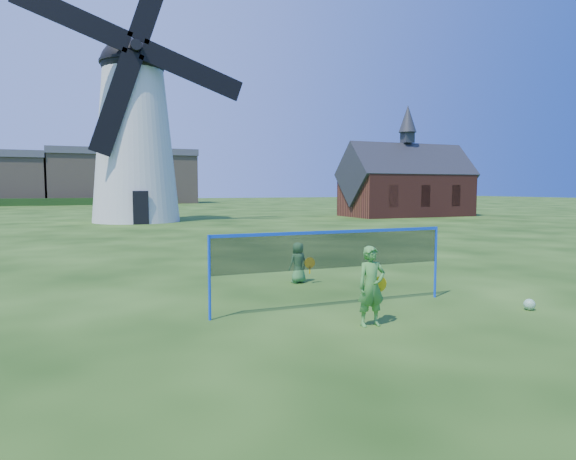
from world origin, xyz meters
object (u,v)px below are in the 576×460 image
(chapel, at_px, (406,185))
(player_girl, at_px, (371,286))
(windmill, at_px, (135,132))
(play_ball, at_px, (529,304))
(badminton_net, at_px, (333,251))
(player_boy, at_px, (298,263))

(chapel, xyz_separation_m, player_girl, (-20.91, -28.26, -1.94))
(chapel, relative_size, player_girl, 7.98)
(windmill, relative_size, play_ball, 85.61)
(chapel, bearing_deg, windmill, 176.96)
(windmill, xyz_separation_m, badminton_net, (1.18, -28.02, -5.19))
(chapel, xyz_separation_m, player_boy, (-20.53, -24.19, -2.13))
(player_boy, xyz_separation_m, play_ball, (3.08, -4.29, -0.40))
(windmill, relative_size, player_boy, 18.37)
(badminton_net, bearing_deg, player_girl, -89.71)
(chapel, height_order, badminton_net, chapel)
(player_boy, bearing_deg, play_ball, 112.92)
(badminton_net, relative_size, play_ball, 22.95)
(player_boy, relative_size, play_ball, 4.66)
(chapel, bearing_deg, player_boy, -130.32)
(windmill, distance_m, chapel, 22.44)
(windmill, bearing_deg, chapel, -3.04)
(chapel, height_order, player_girl, chapel)
(badminton_net, xyz_separation_m, play_ball, (3.47, -1.63, -1.03))
(windmill, xyz_separation_m, player_girl, (1.19, -29.43, -5.63))
(badminton_net, bearing_deg, windmill, 92.42)
(chapel, relative_size, badminton_net, 2.20)
(player_boy, bearing_deg, badminton_net, 68.85)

